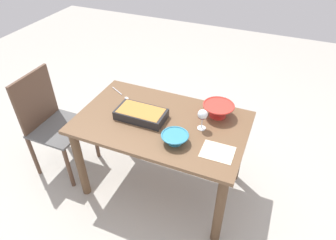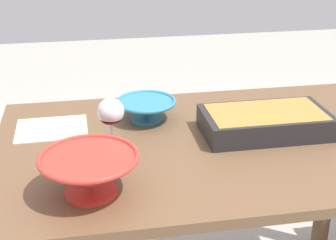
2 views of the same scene
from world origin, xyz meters
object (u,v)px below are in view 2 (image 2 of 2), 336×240
Objects in this scene: dining_table at (214,177)px; napkin at (52,129)px; casserole_dish at (265,121)px; mixing_bowl at (146,108)px; wine_glass at (111,115)px; small_bowl at (90,172)px.

napkin is (0.48, -0.16, 0.13)m from dining_table.
mixing_bowl is at bearing -25.35° from casserole_dish.
small_bowl is at bearing 71.05° from wine_glass.
wine_glass is at bearing 59.89° from mixing_bowl.
napkin is (0.11, -0.39, -0.06)m from small_bowl.
mixing_bowl is at bearing -115.03° from small_bowl.
casserole_dish is 1.96× the size of mixing_bowl.
napkin is at bearing 3.57° from mixing_bowl.
napkin is (0.17, -0.20, -0.12)m from wine_glass.
dining_table is 0.39m from wine_glass.
wine_glass is 0.44× the size of casserole_dish.
dining_table is 5.34× the size of small_bowl.
small_bowl reaches higher than casserole_dish.
mixing_bowl is at bearing -44.86° from dining_table.
small_bowl is at bearing 25.20° from casserole_dish.
mixing_bowl is 0.89× the size of napkin.
mixing_bowl is 0.80× the size of small_bowl.
dining_table is 5.92× the size of napkin.
casserole_dish is 0.66m from napkin.
napkin is at bearing -74.74° from small_bowl.
mixing_bowl reaches higher than dining_table.
napkin is at bearing -18.66° from dining_table.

